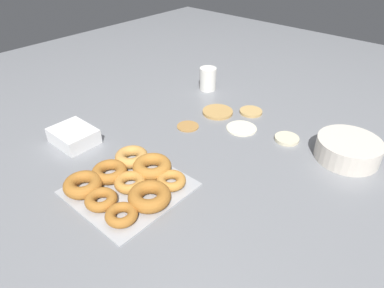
{
  "coord_description": "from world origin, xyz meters",
  "views": [
    {
      "loc": [
        0.58,
        -0.81,
        0.65
      ],
      "look_at": [
        -0.02,
        -0.12,
        0.04
      ],
      "focal_mm": 32.0,
      "sensor_mm": 36.0,
      "label": 1
    }
  ],
  "objects_px": {
    "pancake_2": "(242,128)",
    "pancake_3": "(218,112)",
    "paper_cup": "(208,79)",
    "pancake_1": "(187,126)",
    "container_stack": "(74,136)",
    "pancake_4": "(251,112)",
    "pancake_0": "(287,139)",
    "batter_bowl": "(348,149)",
    "donut_tray": "(129,181)"
  },
  "relations": [
    {
      "from": "pancake_2",
      "to": "pancake_3",
      "type": "distance_m",
      "value": 0.14
    },
    {
      "from": "paper_cup",
      "to": "pancake_1",
      "type": "bearing_deg",
      "value": -63.38
    },
    {
      "from": "container_stack",
      "to": "pancake_4",
      "type": "bearing_deg",
      "value": 59.82
    },
    {
      "from": "pancake_0",
      "to": "batter_bowl",
      "type": "xyz_separation_m",
      "value": [
        0.19,
        0.03,
        0.03
      ]
    },
    {
      "from": "paper_cup",
      "to": "pancake_0",
      "type": "bearing_deg",
      "value": -17.0
    },
    {
      "from": "pancake_0",
      "to": "batter_bowl",
      "type": "bearing_deg",
      "value": 8.97
    },
    {
      "from": "pancake_4",
      "to": "pancake_1",
      "type": "bearing_deg",
      "value": -114.59
    },
    {
      "from": "pancake_3",
      "to": "pancake_1",
      "type": "bearing_deg",
      "value": -96.2
    },
    {
      "from": "donut_tray",
      "to": "pancake_0",
      "type": "bearing_deg",
      "value": 67.18
    },
    {
      "from": "pancake_1",
      "to": "donut_tray",
      "type": "height_order",
      "value": "donut_tray"
    },
    {
      "from": "pancake_2",
      "to": "pancake_4",
      "type": "distance_m",
      "value": 0.13
    },
    {
      "from": "pancake_3",
      "to": "pancake_4",
      "type": "xyz_separation_m",
      "value": [
        0.1,
        0.09,
        -0.0
      ]
    },
    {
      "from": "pancake_0",
      "to": "donut_tray",
      "type": "relative_size",
      "value": 0.28
    },
    {
      "from": "pancake_0",
      "to": "batter_bowl",
      "type": "height_order",
      "value": "batter_bowl"
    },
    {
      "from": "pancake_0",
      "to": "container_stack",
      "type": "height_order",
      "value": "container_stack"
    },
    {
      "from": "pancake_1",
      "to": "donut_tray",
      "type": "distance_m",
      "value": 0.37
    },
    {
      "from": "pancake_1",
      "to": "paper_cup",
      "type": "relative_size",
      "value": 0.81
    },
    {
      "from": "donut_tray",
      "to": "pancake_3",
      "type": "bearing_deg",
      "value": 98.9
    },
    {
      "from": "paper_cup",
      "to": "pancake_3",
      "type": "bearing_deg",
      "value": -40.72
    },
    {
      "from": "batter_bowl",
      "to": "paper_cup",
      "type": "bearing_deg",
      "value": 170.3
    },
    {
      "from": "container_stack",
      "to": "paper_cup",
      "type": "distance_m",
      "value": 0.64
    },
    {
      "from": "batter_bowl",
      "to": "pancake_0",
      "type": "bearing_deg",
      "value": -171.03
    },
    {
      "from": "donut_tray",
      "to": "paper_cup",
      "type": "distance_m",
      "value": 0.71
    },
    {
      "from": "pancake_3",
      "to": "donut_tray",
      "type": "relative_size",
      "value": 0.39
    },
    {
      "from": "pancake_2",
      "to": "pancake_3",
      "type": "bearing_deg",
      "value": 165.0
    },
    {
      "from": "donut_tray",
      "to": "container_stack",
      "type": "xyz_separation_m",
      "value": [
        -0.32,
        0.03,
        0.01
      ]
    },
    {
      "from": "pancake_0",
      "to": "donut_tray",
      "type": "height_order",
      "value": "donut_tray"
    },
    {
      "from": "pancake_1",
      "to": "paper_cup",
      "type": "height_order",
      "value": "paper_cup"
    },
    {
      "from": "pancake_4",
      "to": "container_stack",
      "type": "distance_m",
      "value": 0.67
    },
    {
      "from": "pancake_3",
      "to": "paper_cup",
      "type": "xyz_separation_m",
      "value": [
        -0.17,
        0.15,
        0.04
      ]
    },
    {
      "from": "pancake_1",
      "to": "donut_tray",
      "type": "relative_size",
      "value": 0.27
    },
    {
      "from": "container_stack",
      "to": "paper_cup",
      "type": "height_order",
      "value": "paper_cup"
    },
    {
      "from": "pancake_1",
      "to": "pancake_2",
      "type": "relative_size",
      "value": 0.73
    },
    {
      "from": "pancake_4",
      "to": "paper_cup",
      "type": "relative_size",
      "value": 0.9
    },
    {
      "from": "pancake_0",
      "to": "pancake_2",
      "type": "height_order",
      "value": "pancake_0"
    },
    {
      "from": "paper_cup",
      "to": "donut_tray",
      "type": "bearing_deg",
      "value": -69.18
    },
    {
      "from": "donut_tray",
      "to": "pancake_4",
      "type": "bearing_deg",
      "value": 88.51
    },
    {
      "from": "pancake_1",
      "to": "pancake_2",
      "type": "xyz_separation_m",
      "value": [
        0.16,
        0.12,
        0.0
      ]
    },
    {
      "from": "pancake_0",
      "to": "donut_tray",
      "type": "bearing_deg",
      "value": -112.82
    },
    {
      "from": "pancake_0",
      "to": "batter_bowl",
      "type": "relative_size",
      "value": 0.42
    },
    {
      "from": "pancake_3",
      "to": "donut_tray",
      "type": "xyz_separation_m",
      "value": [
        0.08,
        -0.52,
        0.01
      ]
    },
    {
      "from": "pancake_4",
      "to": "batter_bowl",
      "type": "height_order",
      "value": "batter_bowl"
    },
    {
      "from": "pancake_1",
      "to": "pancake_3",
      "type": "bearing_deg",
      "value": 83.8
    },
    {
      "from": "batter_bowl",
      "to": "container_stack",
      "type": "height_order",
      "value": "batter_bowl"
    },
    {
      "from": "pancake_0",
      "to": "donut_tray",
      "type": "xyz_separation_m",
      "value": [
        -0.22,
        -0.52,
        0.01
      ]
    },
    {
      "from": "pancake_0",
      "to": "container_stack",
      "type": "distance_m",
      "value": 0.73
    },
    {
      "from": "pancake_3",
      "to": "pancake_4",
      "type": "relative_size",
      "value": 1.35
    },
    {
      "from": "pancake_1",
      "to": "paper_cup",
      "type": "bearing_deg",
      "value": 116.62
    },
    {
      "from": "paper_cup",
      "to": "pancake_2",
      "type": "bearing_deg",
      "value": -30.78
    },
    {
      "from": "pancake_2",
      "to": "pancake_4",
      "type": "height_order",
      "value": "pancake_4"
    }
  ]
}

